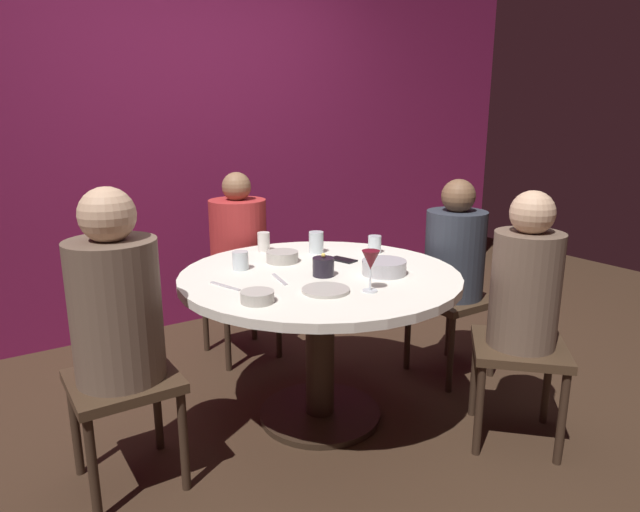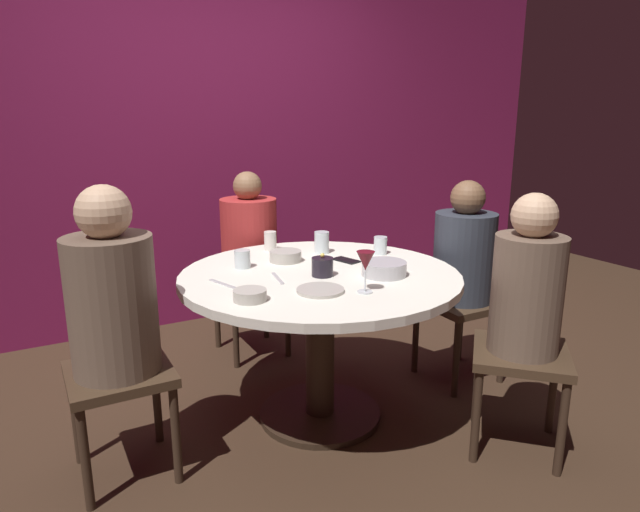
% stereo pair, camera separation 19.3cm
% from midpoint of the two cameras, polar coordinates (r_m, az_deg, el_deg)
% --- Properties ---
extents(ground_plane, '(8.00, 8.00, 0.00)m').
position_cam_midpoint_polar(ground_plane, '(2.89, -2.00, -16.14)').
color(ground_plane, '#382619').
extents(back_wall, '(6.00, 0.10, 2.60)m').
position_cam_midpoint_polar(back_wall, '(4.02, -14.90, 11.54)').
color(back_wall, maroon).
rests_on(back_wall, ground).
extents(dining_table, '(1.31, 1.31, 0.75)m').
position_cam_midpoint_polar(dining_table, '(2.64, -2.11, -5.03)').
color(dining_table, silver).
rests_on(dining_table, ground).
extents(seated_diner_left, '(0.40, 0.40, 1.22)m').
position_cam_midpoint_polar(seated_diner_left, '(2.28, -22.55, -5.16)').
color(seated_diner_left, '#3F2D1E').
rests_on(seated_diner_left, ground).
extents(seated_diner_back, '(0.40, 0.40, 1.14)m').
position_cam_midpoint_polar(seated_diner_back, '(3.37, -10.00, 1.15)').
color(seated_diner_back, '#3F2D1E').
rests_on(seated_diner_back, ground).
extents(seated_diner_right, '(0.40, 0.40, 1.13)m').
position_cam_midpoint_polar(seated_diner_right, '(3.14, 11.99, -0.04)').
color(seated_diner_right, '#3F2D1E').
rests_on(seated_diner_right, ground).
extents(seated_diner_front_right, '(0.57, 0.57, 1.16)m').
position_cam_midpoint_polar(seated_diner_front_right, '(2.55, 18.31, -3.55)').
color(seated_diner_front_right, '#3F2D1E').
rests_on(seated_diner_front_right, ground).
extents(candle_holder, '(0.10, 0.10, 0.11)m').
position_cam_midpoint_polar(candle_holder, '(2.53, -1.85, -1.13)').
color(candle_holder, black).
rests_on(candle_holder, dining_table).
extents(wine_glass, '(0.08, 0.08, 0.18)m').
position_cam_midpoint_polar(wine_glass, '(2.28, 2.83, -0.62)').
color(wine_glass, silver).
rests_on(wine_glass, dining_table).
extents(dinner_plate, '(0.20, 0.20, 0.01)m').
position_cam_midpoint_polar(dinner_plate, '(2.31, -1.81, -3.56)').
color(dinner_plate, '#B2ADA3').
rests_on(dinner_plate, dining_table).
extents(cell_phone, '(0.11, 0.15, 0.01)m').
position_cam_midpoint_polar(cell_phone, '(2.80, 0.38, -0.41)').
color(cell_phone, black).
rests_on(cell_phone, dining_table).
extents(bowl_serving_large, '(0.21, 0.21, 0.07)m').
position_cam_midpoint_polar(bowl_serving_large, '(2.56, 4.48, -1.18)').
color(bowl_serving_large, '#B7B7BC').
rests_on(bowl_serving_large, dining_table).
extents(bowl_salad_center, '(0.13, 0.13, 0.05)m').
position_cam_midpoint_polar(bowl_salad_center, '(2.21, -8.97, -4.20)').
color(bowl_salad_center, '#B2ADA3').
rests_on(bowl_salad_center, dining_table).
extents(bowl_small_white, '(0.16, 0.16, 0.05)m').
position_cam_midpoint_polar(bowl_small_white, '(2.78, -5.89, -0.10)').
color(bowl_small_white, '#B2ADA3').
rests_on(bowl_small_white, dining_table).
extents(cup_near_candle, '(0.08, 0.08, 0.09)m').
position_cam_midpoint_polar(cup_near_candle, '(2.67, -10.25, -0.49)').
color(cup_near_candle, silver).
rests_on(cup_near_candle, dining_table).
extents(cup_by_left_diner, '(0.07, 0.07, 0.10)m').
position_cam_midpoint_polar(cup_by_left_diner, '(3.01, -7.65, 1.44)').
color(cup_by_left_diner, silver).
rests_on(cup_by_left_diner, dining_table).
extents(cup_by_right_diner, '(0.08, 0.08, 0.11)m').
position_cam_midpoint_polar(cup_by_right_diner, '(2.94, -2.28, 1.39)').
color(cup_by_right_diner, silver).
rests_on(cup_by_right_diner, dining_table).
extents(cup_center_front, '(0.07, 0.07, 0.09)m').
position_cam_midpoint_polar(cup_center_front, '(2.95, 3.78, 1.18)').
color(cup_center_front, silver).
rests_on(cup_center_front, dining_table).
extents(fork_near_plate, '(0.05, 0.18, 0.01)m').
position_cam_midpoint_polar(fork_near_plate, '(2.49, -6.38, -2.44)').
color(fork_near_plate, '#B7B7BC').
rests_on(fork_near_plate, dining_table).
extents(knife_near_plate, '(0.07, 0.18, 0.01)m').
position_cam_midpoint_polar(knife_near_plate, '(2.43, -11.99, -3.08)').
color(knife_near_plate, '#B7B7BC').
rests_on(knife_near_plate, dining_table).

